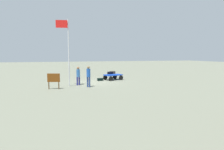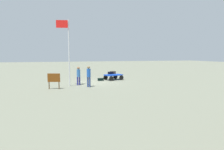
{
  "view_description": "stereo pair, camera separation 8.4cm",
  "coord_description": "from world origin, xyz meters",
  "px_view_note": "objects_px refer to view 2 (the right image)",
  "views": [
    {
      "loc": [
        3.78,
        18.87,
        2.79
      ],
      "look_at": [
        -0.11,
        6.0,
        1.34
      ],
      "focal_mm": 30.22,
      "sensor_mm": 36.0,
      "label": 1
    },
    {
      "loc": [
        3.7,
        18.89,
        2.79
      ],
      "look_at": [
        -0.11,
        6.0,
        1.34
      ],
      "focal_mm": 30.22,
      "sensor_mm": 36.0,
      "label": 2
    }
  ],
  "objects_px": {
    "luggage_cart": "(113,76)",
    "worker_lead": "(78,74)",
    "suitcase_grey": "(111,73)",
    "suitcase_maroon": "(101,79)",
    "worker_trailing": "(89,75)",
    "flagpole": "(67,46)",
    "signboard": "(54,79)",
    "suitcase_olive": "(113,73)"
  },
  "relations": [
    {
      "from": "suitcase_grey",
      "to": "worker_trailing",
      "type": "height_order",
      "value": "worker_trailing"
    },
    {
      "from": "luggage_cart",
      "to": "worker_trailing",
      "type": "height_order",
      "value": "worker_trailing"
    },
    {
      "from": "suitcase_maroon",
      "to": "worker_lead",
      "type": "xyz_separation_m",
      "value": [
        2.62,
        2.34,
        0.86
      ]
    },
    {
      "from": "suitcase_maroon",
      "to": "worker_lead",
      "type": "height_order",
      "value": "worker_lead"
    },
    {
      "from": "worker_trailing",
      "to": "suitcase_maroon",
      "type": "bearing_deg",
      "value": -117.58
    },
    {
      "from": "suitcase_olive",
      "to": "worker_trailing",
      "type": "relative_size",
      "value": 0.36
    },
    {
      "from": "worker_trailing",
      "to": "signboard",
      "type": "distance_m",
      "value": 2.9
    },
    {
      "from": "suitcase_olive",
      "to": "suitcase_grey",
      "type": "height_order",
      "value": "suitcase_olive"
    },
    {
      "from": "worker_lead",
      "to": "suitcase_olive",
      "type": "bearing_deg",
      "value": -142.67
    },
    {
      "from": "worker_lead",
      "to": "worker_trailing",
      "type": "distance_m",
      "value": 1.48
    },
    {
      "from": "suitcase_olive",
      "to": "flagpole",
      "type": "height_order",
      "value": "flagpole"
    },
    {
      "from": "luggage_cart",
      "to": "suitcase_olive",
      "type": "xyz_separation_m",
      "value": [
        -0.15,
        -0.66,
        0.31
      ]
    },
    {
      "from": "luggage_cart",
      "to": "signboard",
      "type": "distance_m",
      "value": 7.48
    },
    {
      "from": "suitcase_grey",
      "to": "suitcase_maroon",
      "type": "distance_m",
      "value": 1.62
    },
    {
      "from": "luggage_cart",
      "to": "suitcase_olive",
      "type": "distance_m",
      "value": 0.75
    },
    {
      "from": "suitcase_olive",
      "to": "suitcase_grey",
      "type": "distance_m",
      "value": 0.4
    },
    {
      "from": "worker_trailing",
      "to": "signboard",
      "type": "xyz_separation_m",
      "value": [
        2.88,
        0.17,
        -0.24
      ]
    },
    {
      "from": "worker_lead",
      "to": "worker_trailing",
      "type": "xyz_separation_m",
      "value": [
        -0.73,
        1.28,
        0.08
      ]
    },
    {
      "from": "flagpole",
      "to": "signboard",
      "type": "relative_size",
      "value": 4.57
    },
    {
      "from": "signboard",
      "to": "suitcase_grey",
      "type": "bearing_deg",
      "value": -143.58
    },
    {
      "from": "suitcase_grey",
      "to": "worker_lead",
      "type": "xyz_separation_m",
      "value": [
        3.94,
        3.05,
        0.24
      ]
    },
    {
      "from": "suitcase_olive",
      "to": "flagpole",
      "type": "distance_m",
      "value": 6.89
    },
    {
      "from": "suitcase_olive",
      "to": "worker_lead",
      "type": "xyz_separation_m",
      "value": [
        4.28,
        3.26,
        0.23
      ]
    },
    {
      "from": "suitcase_grey",
      "to": "suitcase_maroon",
      "type": "height_order",
      "value": "suitcase_grey"
    },
    {
      "from": "worker_trailing",
      "to": "flagpole",
      "type": "distance_m",
      "value": 3.16
    },
    {
      "from": "suitcase_grey",
      "to": "worker_lead",
      "type": "distance_m",
      "value": 4.99
    },
    {
      "from": "suitcase_maroon",
      "to": "flagpole",
      "type": "height_order",
      "value": "flagpole"
    },
    {
      "from": "worker_lead",
      "to": "worker_trailing",
      "type": "height_order",
      "value": "worker_trailing"
    },
    {
      "from": "suitcase_maroon",
      "to": "signboard",
      "type": "xyz_separation_m",
      "value": [
        4.78,
        3.79,
        0.7
      ]
    },
    {
      "from": "suitcase_grey",
      "to": "signboard",
      "type": "height_order",
      "value": "signboard"
    },
    {
      "from": "suitcase_grey",
      "to": "flagpole",
      "type": "distance_m",
      "value": 6.53
    },
    {
      "from": "luggage_cart",
      "to": "signboard",
      "type": "height_order",
      "value": "signboard"
    },
    {
      "from": "suitcase_maroon",
      "to": "flagpole",
      "type": "distance_m",
      "value": 5.58
    },
    {
      "from": "luggage_cart",
      "to": "worker_lead",
      "type": "bearing_deg",
      "value": 32.19
    },
    {
      "from": "suitcase_maroon",
      "to": "suitcase_grey",
      "type": "bearing_deg",
      "value": -151.83
    },
    {
      "from": "signboard",
      "to": "flagpole",
      "type": "bearing_deg",
      "value": -135.01
    },
    {
      "from": "luggage_cart",
      "to": "worker_lead",
      "type": "relative_size",
      "value": 1.26
    },
    {
      "from": "flagpole",
      "to": "signboard",
      "type": "height_order",
      "value": "flagpole"
    },
    {
      "from": "suitcase_maroon",
      "to": "worker_trailing",
      "type": "relative_size",
      "value": 0.34
    },
    {
      "from": "suitcase_olive",
      "to": "worker_lead",
      "type": "distance_m",
      "value": 5.39
    },
    {
      "from": "suitcase_grey",
      "to": "suitcase_maroon",
      "type": "relative_size",
      "value": 1.05
    },
    {
      "from": "luggage_cart",
      "to": "suitcase_maroon",
      "type": "distance_m",
      "value": 1.56
    }
  ]
}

